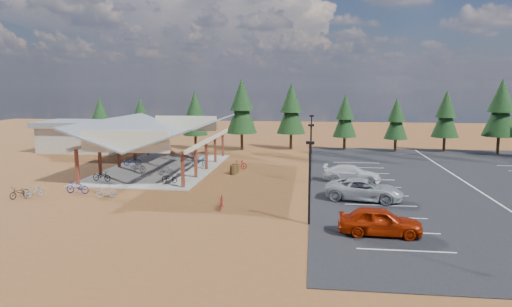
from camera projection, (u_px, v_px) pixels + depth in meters
name	position (u px, v px, depth m)	size (l,w,h in m)	color
ground	(250.00, 186.00, 38.35)	(140.00, 140.00, 0.00)	brown
asphalt_lot	(469.00, 184.00, 39.03)	(27.00, 44.00, 0.04)	black
concrete_pad	(162.00, 168.00, 46.43)	(10.60, 18.60, 0.10)	gray
bike_pavilion	(161.00, 131.00, 45.87)	(11.65, 19.40, 4.97)	#572819
outbuilding	(85.00, 135.00, 58.64)	(11.00, 7.00, 3.90)	#ADA593
lamp_post_0	(310.00, 177.00, 27.48)	(0.50, 0.25, 5.14)	black
lamp_post_1	(311.00, 149.00, 39.26)	(0.50, 0.25, 5.14)	black
lamp_post_2	(311.00, 134.00, 51.03)	(0.50, 0.25, 5.14)	black
trash_bin_0	(233.00, 170.00, 43.37)	(0.60, 0.60, 0.90)	#3E2F16
trash_bin_1	(236.00, 169.00, 44.13)	(0.60, 0.60, 0.90)	#3E2F16
pine_0	(100.00, 117.00, 62.49)	(2.93, 2.93, 6.83)	#382314
pine_1	(141.00, 118.00, 60.68)	(2.89, 2.89, 6.74)	#382314
pine_2	(195.00, 114.00, 60.26)	(3.28, 3.28, 7.65)	#382314
pine_3	(242.00, 107.00, 59.04)	(3.98, 3.98, 9.28)	#382314
pine_4	(291.00, 109.00, 59.82)	(3.76, 3.76, 8.76)	#382314
pine_5	(345.00, 116.00, 59.12)	(3.11, 3.11, 7.25)	#382314
pine_6	(396.00, 119.00, 57.52)	(2.96, 2.96, 6.89)	#382314
pine_7	(446.00, 114.00, 57.54)	(3.37, 3.37, 7.85)	#382314
pine_8	(501.00, 108.00, 55.21)	(3.98, 3.98, 9.27)	#382314
bike_0	(102.00, 176.00, 39.90)	(0.64, 1.83, 0.96)	black
bike_1	(138.00, 167.00, 44.01)	(0.49, 1.74, 1.05)	gray
bike_2	(132.00, 161.00, 47.91)	(0.61, 1.75, 0.92)	navy
bike_3	(168.00, 152.00, 54.02)	(0.46, 1.64, 0.99)	maroon
bike_4	(169.00, 178.00, 39.33)	(0.56, 1.60, 0.84)	black
bike_5	(165.00, 170.00, 42.74)	(0.42, 1.47, 0.88)	gray
bike_6	(200.00, 161.00, 47.42)	(0.67, 1.92, 1.01)	navy
bike_7	(189.00, 155.00, 51.30)	(0.50, 1.79, 1.07)	maroon
bike_8	(19.00, 192.00, 34.41)	(0.60, 1.71, 0.90)	black
bike_9	(34.00, 191.00, 34.70)	(0.43, 1.54, 0.92)	gray
bike_10	(77.00, 187.00, 35.81)	(0.66, 1.90, 1.00)	navy
bike_11	(221.00, 202.00, 31.30)	(0.45, 1.58, 0.95)	maroon
bike_13	(106.00, 192.00, 34.49)	(0.44, 1.56, 0.94)	gray
bike_15	(239.00, 165.00, 45.92)	(0.48, 1.69, 1.01)	maroon
car_0	(380.00, 221.00, 25.78)	(1.87, 4.65, 1.59)	#991E03
car_2	(364.00, 190.00, 33.59)	(2.59, 5.61, 1.56)	#9EA2A6
car_3	(352.00, 174.00, 40.01)	(2.02, 4.97, 1.44)	silver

